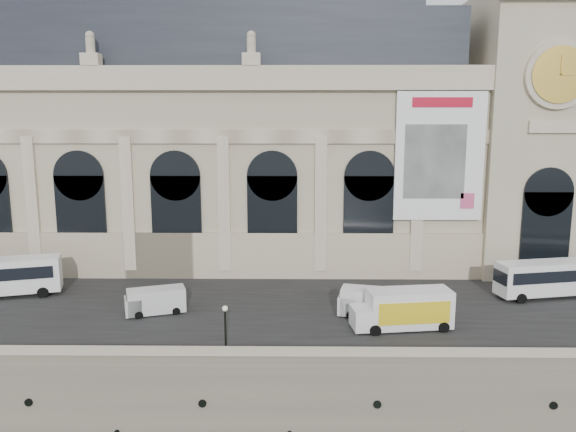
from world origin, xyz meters
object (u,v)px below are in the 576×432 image
(bus_right, at_px, (557,277))
(van_b, at_px, (153,301))
(box_truck, at_px, (404,309))
(lamp_right, at_px, (225,332))
(van_c, at_px, (369,302))

(bus_right, distance_m, van_b, 37.72)
(box_truck, height_order, lamp_right, lamp_right)
(bus_right, xyz_separation_m, box_truck, (-16.15, -8.32, -0.34))
(van_b, height_order, lamp_right, lamp_right)
(bus_right, relative_size, van_b, 2.24)
(box_truck, distance_m, lamp_right, 14.92)
(bus_right, relative_size, box_truck, 1.47)
(bus_right, relative_size, lamp_right, 3.12)
(van_c, bearing_deg, van_b, 178.67)
(bus_right, height_order, van_b, bus_right)
(van_c, height_order, box_truck, box_truck)
(bus_right, height_order, van_c, bus_right)
(box_truck, bearing_deg, lamp_right, -157.01)
(van_b, xyz_separation_m, lamp_right, (7.47, -8.97, 0.78))
(bus_right, xyz_separation_m, van_b, (-37.35, -5.17, -0.81))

